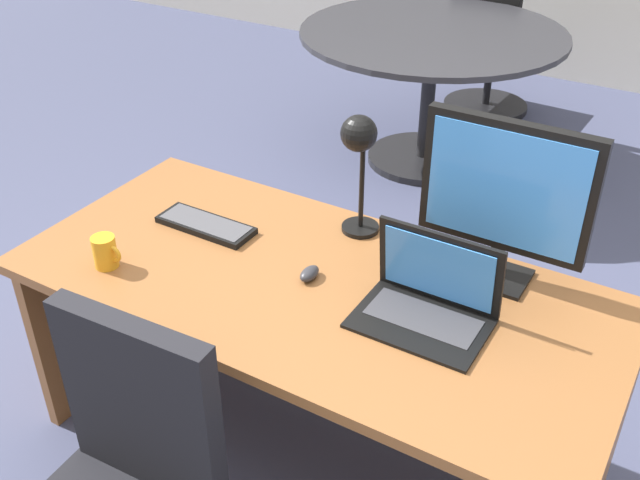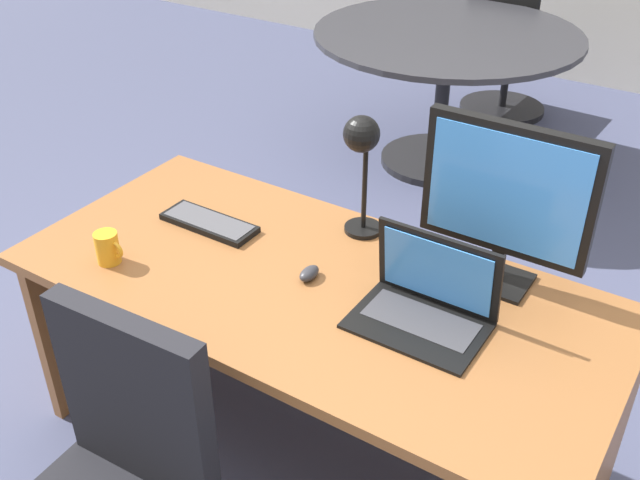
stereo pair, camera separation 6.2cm
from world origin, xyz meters
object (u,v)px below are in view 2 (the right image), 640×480
(monitor, at_px, (507,196))
(meeting_table, at_px, (445,65))
(desk_lamp, at_px, (362,150))
(meeting_chair_near, at_px, (504,65))
(mouse, at_px, (309,273))
(desk, at_px, (322,327))
(laptop, at_px, (429,294))
(keyboard, at_px, (209,223))
(coffee_mug, at_px, (108,248))

(monitor, relative_size, meeting_table, 0.34)
(desk_lamp, bearing_deg, meeting_chair_near, 100.93)
(mouse, distance_m, meeting_chair_near, 3.17)
(desk, relative_size, laptop, 5.00)
(monitor, xyz_separation_m, meeting_table, (-1.03, 1.93, -0.41))
(mouse, relative_size, desk_lamp, 0.19)
(desk, bearing_deg, keyboard, 176.93)
(monitor, distance_m, desk_lamp, 0.45)
(meeting_chair_near, bearing_deg, laptop, -73.57)
(desk, distance_m, desk_lamp, 0.56)
(keyboard, height_order, meeting_table, meeting_table)
(keyboard, relative_size, desk_lamp, 0.81)
(keyboard, distance_m, desk_lamp, 0.56)
(desk, bearing_deg, monitor, 28.40)
(mouse, bearing_deg, desk, 69.09)
(coffee_mug, distance_m, meeting_chair_near, 3.38)
(mouse, bearing_deg, meeting_chair_near, 99.94)
(coffee_mug, xyz_separation_m, meeting_chair_near, (0.00, 3.36, -0.43))
(desk, relative_size, mouse, 22.57)
(keyboard, height_order, mouse, mouse)
(desk, bearing_deg, mouse, -110.91)
(desk, xyz_separation_m, meeting_chair_near, (-0.56, 3.06, -0.18))
(desk, bearing_deg, coffee_mug, -152.29)
(laptop, relative_size, meeting_table, 0.24)
(monitor, relative_size, mouse, 6.23)
(mouse, distance_m, desk_lamp, 0.40)
(monitor, xyz_separation_m, coffee_mug, (-1.00, -0.53, -0.23))
(desk, bearing_deg, meeting_table, 105.32)
(keyboard, relative_size, coffee_mug, 3.28)
(laptop, bearing_deg, desk_lamp, 144.76)
(monitor, bearing_deg, laptop, -110.36)
(desk, xyz_separation_m, keyboard, (-0.45, 0.02, 0.22))
(desk_lamp, distance_m, meeting_chair_near, 2.95)
(desk_lamp, relative_size, coffee_mug, 4.05)
(keyboard, bearing_deg, meeting_table, 93.92)
(desk, height_order, desk_lamp, desk_lamp)
(laptop, distance_m, meeting_table, 2.39)
(desk, xyz_separation_m, laptop, (0.35, -0.01, 0.28))
(desk, bearing_deg, desk_lamp, 93.87)
(desk_lamp, distance_m, coffee_mug, 0.81)
(desk, height_order, keyboard, keyboard)
(laptop, height_order, mouse, laptop)
(monitor, bearing_deg, desk, -151.60)
(keyboard, bearing_deg, laptop, -2.61)
(desk, relative_size, keyboard, 5.40)
(keyboard, relative_size, mouse, 4.18)
(keyboard, xyz_separation_m, coffee_mug, (-0.12, -0.32, 0.04))
(mouse, bearing_deg, desk_lamp, 90.04)
(monitor, distance_m, keyboard, 0.95)
(coffee_mug, bearing_deg, laptop, 17.34)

